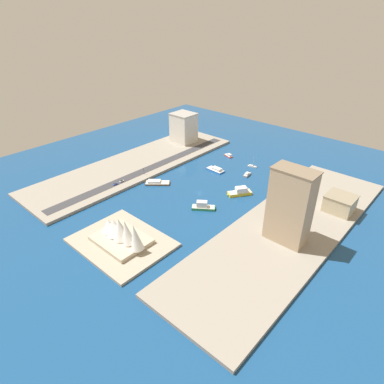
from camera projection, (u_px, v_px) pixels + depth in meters
ground_plane at (200, 192)px, 302.09m from camera, size 440.00×440.00×0.00m
quay_west at (288, 229)px, 250.05m from camera, size 70.00×240.00×2.61m
quay_east at (137, 164)px, 352.85m from camera, size 70.00×240.00×2.61m
peninsula_point at (122, 242)px, 236.65m from camera, size 67.78×53.33×2.00m
road_strip at (149, 168)px, 340.51m from camera, size 10.73×228.00×0.15m
catamaran_blue at (216, 170)px, 340.86m from camera, size 20.70×9.41×3.99m
tugboat_red at (229, 156)px, 373.08m from camera, size 12.51×7.49×3.67m
barge_flat_brown at (157, 183)px, 316.01m from camera, size 23.13×21.84×3.58m
sailboat_small_white at (252, 166)px, 349.37m from camera, size 10.19×5.51×12.86m
ferry_yellow_fast at (240, 192)px, 297.39m from camera, size 18.43×22.21×7.29m
ferry_green_doubledeck at (203, 206)px, 276.44m from camera, size 19.99×17.32×7.12m
yacht_sleek_gray at (247, 174)px, 331.06m from camera, size 5.38×12.03×3.57m
hotel_broad_white at (184, 128)px, 399.96m from camera, size 26.89×24.92×35.20m
office_block_beige at (340, 203)px, 267.06m from camera, size 22.34×21.01×13.98m
apartment_midrise_tan at (290, 206)px, 223.78m from camera, size 29.37×16.60×55.56m
van_white at (122, 181)px, 314.08m from camera, size 2.02×4.27×1.51m
hatchback_blue at (116, 184)px, 309.00m from camera, size 1.89×4.88×1.45m
traffic_light_waterfront at (144, 170)px, 326.42m from camera, size 0.36×0.36×6.50m
opera_landmark at (121, 233)px, 232.04m from camera, size 43.01×29.99×22.50m
park_tree_cluster at (279, 226)px, 241.46m from camera, size 15.16×21.94×10.03m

